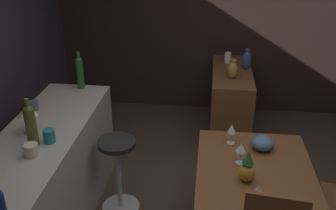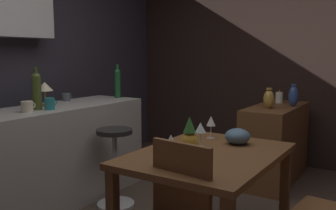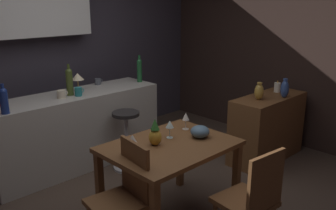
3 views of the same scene
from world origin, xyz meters
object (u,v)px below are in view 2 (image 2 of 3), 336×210
pillar_candle_tall (279,98)px  vase_brass (269,99)px  wine_glass_center (211,122)px  cup_cream (27,107)px  counter_lamp (45,88)px  wine_bottle_green (118,82)px  sideboard_cabinet (275,144)px  wine_glass_right (200,128)px  wine_bottle_olive (37,89)px  dining_table (208,167)px  vase_ceramic_blue (293,96)px  cup_teal (50,104)px  fruit_bowl (238,136)px  bar_stool (115,166)px  cup_slate (66,97)px  pineapple_centerpiece (189,139)px  wine_glass_left (171,142)px

pillar_candle_tall → vase_brass: (-0.49, -0.04, 0.04)m
wine_glass_center → vase_brass: bearing=-2.4°
cup_cream → counter_lamp: (0.30, 0.15, 0.12)m
wine_bottle_green → pillar_candle_tall: 1.81m
sideboard_cabinet → counter_lamp: 2.43m
wine_bottle_green → wine_glass_right: bearing=-120.5°
wine_bottle_olive → pillar_candle_tall: (2.15, -1.43, -0.19)m
dining_table → wine_glass_center: bearing=23.7°
dining_table → vase_ceramic_blue: vase_ceramic_blue is taller
wine_bottle_olive → cup_teal: (0.05, -0.10, -0.12)m
wine_glass_center → fruit_bowl: size_ratio=0.96×
bar_stool → vase_ceramic_blue: 1.99m
wine_bottle_green → vase_ceramic_blue: 1.87m
wine_glass_right → wine_glass_center: same height
wine_glass_right → wine_glass_center: 0.28m
vase_ceramic_blue → cup_slate: bearing=127.1°
pineapple_centerpiece → pillar_candle_tall: (2.18, 0.08, 0.04)m
pineapple_centerpiece → counter_lamp: (0.20, 1.61, 0.23)m
fruit_bowl → cup_teal: size_ratio=1.49×
wine_bottle_olive → vase_ceramic_blue: 2.55m
bar_stool → fruit_bowl: fruit_bowl is taller
cup_teal → vase_ceramic_blue: bearing=-38.9°
wine_glass_left → counter_lamp: (0.49, 1.65, 0.19)m
wine_bottle_green → dining_table: bearing=-121.5°
fruit_bowl → vase_ceramic_blue: 1.58m
dining_table → cup_slate: 1.91m
bar_stool → pillar_candle_tall: bearing=-28.6°
sideboard_cabinet → cup_teal: cup_teal is taller
bar_stool → cup_slate: size_ratio=6.26×
wine_bottle_olive → fruit_bowl: bearing=-77.0°
bar_stool → wine_bottle_olive: 0.95m
cup_slate → vase_ceramic_blue: 2.35m
sideboard_cabinet → vase_ceramic_blue: 0.55m
wine_glass_right → pillar_candle_tall: size_ratio=1.14×
bar_stool → cup_teal: (-0.37, 0.39, 0.57)m
vase_ceramic_blue → cup_cream: bearing=142.8°
sideboard_cabinet → vase_brass: vase_brass is taller
bar_stool → pineapple_centerpiece: 1.21m
sideboard_cabinet → counter_lamp: bearing=137.4°
vase_ceramic_blue → wine_glass_right: bearing=174.8°
wine_glass_center → vase_ceramic_blue: bearing=-8.2°
dining_table → cup_cream: cup_cream is taller
pineapple_centerpiece → cup_cream: (-0.10, 1.46, 0.10)m
wine_bottle_green → vase_ceramic_blue: bearing=-60.4°
cup_slate → wine_glass_left: bearing=-115.7°
dining_table → wine_glass_center: (0.38, 0.17, 0.22)m
wine_glass_right → cup_teal: bearing=95.1°
wine_glass_left → wine_glass_right: size_ratio=1.10×
pillar_candle_tall → vase_ceramic_blue: 0.28m
vase_brass → pineapple_centerpiece: bearing=-178.7°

